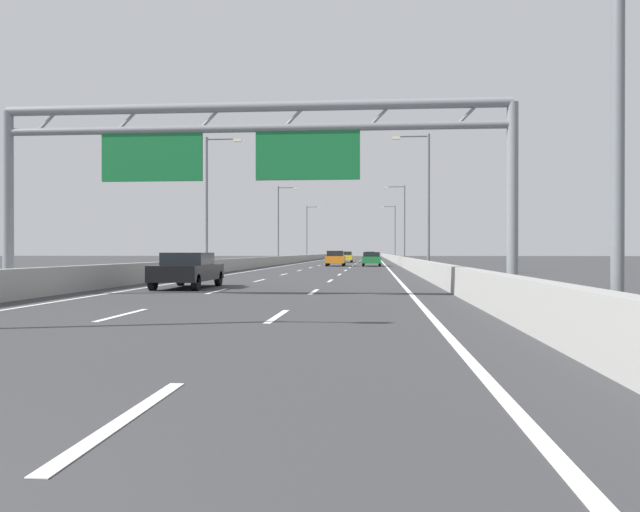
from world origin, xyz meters
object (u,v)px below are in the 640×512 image
streetlamp_right_distant (394,229)px  red_car (370,256)px  streetlamp_left_mid (210,196)px  streetlamp_left_far (280,220)px  sign_gantry (247,149)px  streetlamp_right_mid (425,194)px  streetlamp_right_far (402,219)px  orange_car (336,258)px  black_car (188,270)px  streetlamp_left_distant (308,229)px  green_car (372,259)px  yellow_car (346,257)px

streetlamp_right_distant → red_car: (-4.07, 6.20, -4.62)m
streetlamp_left_mid → streetlamp_left_far: bearing=90.0°
sign_gantry → streetlamp_right_mid: streetlamp_right_mid is taller
streetlamp_left_mid → streetlamp_right_far: 37.40m
orange_car → black_car: size_ratio=0.92×
streetlamp_right_mid → streetlamp_right_distant: size_ratio=1.00×
streetlamp_left_distant → streetlamp_right_distant: size_ratio=1.00×
streetlamp_right_far → streetlamp_left_distant: size_ratio=1.00×
streetlamp_right_mid → orange_car: size_ratio=2.23×
streetlamp_right_distant → orange_car: size_ratio=2.23×
sign_gantry → black_car: (-3.33, 4.61, -4.10)m
sign_gantry → streetlamp_left_distant: size_ratio=1.80×
streetlamp_left_far → orange_car: 15.33m
streetlamp_right_mid → streetlamp_right_distant: (0.00, 68.57, 0.00)m
streetlamp_left_mid → black_car: streetlamp_left_mid is taller
streetlamp_right_mid → streetlamp_left_far: size_ratio=1.00×
green_car → streetlamp_left_mid: bearing=-117.5°
red_car → orange_car: size_ratio=1.05×
sign_gantry → yellow_car: bearing=89.7°
black_car → orange_car: bearing=85.0°
streetlamp_left_far → orange_car: streetlamp_left_far is taller
streetlamp_right_far → green_car: streetlamp_right_far is taller
streetlamp_left_mid → streetlamp_right_distant: same height
streetlamp_right_far → streetlamp_left_distant: bearing=113.5°
streetlamp_right_distant → yellow_car: 24.54m
green_car → yellow_car: bearing=98.5°
green_car → red_car: bearing=90.4°
streetlamp_right_mid → red_car: (-4.07, 74.78, -4.62)m
sign_gantry → yellow_car: 69.35m
streetlamp_left_mid → streetlamp_right_distant: size_ratio=1.00×
streetlamp_left_mid → green_car: size_ratio=2.12×
streetlamp_left_mid → green_car: streetlamp_left_mid is taller
streetlamp_left_mid → orange_car: streetlamp_left_mid is taller
red_car → streetlamp_right_mid: bearing=-86.9°
sign_gantry → streetlamp_right_far: streetlamp_right_far is taller
streetlamp_right_far → green_car: size_ratio=2.12×
streetlamp_left_distant → streetlamp_right_distant: bearing=0.0°
sign_gantry → streetlamp_right_distant: 92.53m
streetlamp_right_distant → green_car: size_ratio=2.12×
streetlamp_right_mid → streetlamp_right_far: (0.00, 34.29, 0.00)m
orange_car → red_car: bearing=86.4°
green_car → streetlamp_left_distant: bearing=103.5°
orange_car → yellow_car: size_ratio=0.93×
sign_gantry → streetlamp_right_far: 58.43m
streetlamp_left_distant → yellow_car: size_ratio=2.07×
streetlamp_right_mid → green_car: 22.39m
streetlamp_left_mid → black_car: size_ratio=2.05×
green_car → streetlamp_left_far: bearing=131.5°
yellow_car → black_car: size_ratio=0.99×
green_car → streetlamp_right_far: bearing=73.8°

